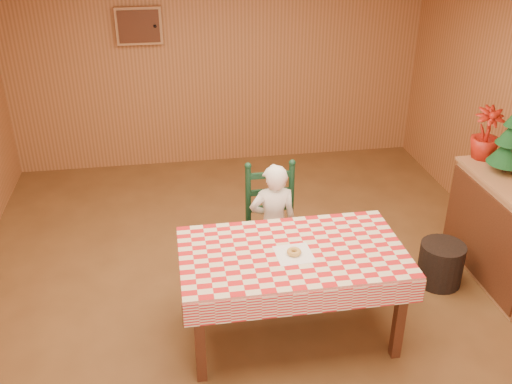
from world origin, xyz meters
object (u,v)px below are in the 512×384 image
Objects in this scene: dining_table at (292,260)px; storage_bin at (441,264)px; ladder_chair at (272,227)px; shelf_unit at (508,232)px; seated_child at (273,224)px; christmas_tree at (511,141)px.

dining_table is 1.59m from storage_bin.
ladder_chair is 2.06m from shelf_unit.
dining_table is at bearing -90.00° from ladder_chair.
storage_bin is at bearing 179.89° from shelf_unit.
seated_child reaches higher than dining_table.
shelf_unit is at bearing -9.83° from ladder_chair.
storage_bin is (1.45, -0.29, -0.37)m from seated_child.
dining_table is 1.34× the size of shelf_unit.
shelf_unit is (2.03, 0.44, -0.22)m from dining_table.
seated_child reaches higher than storage_bin.
ladder_chair is 2.79× the size of storage_bin.
ladder_chair is 2.16m from christmas_tree.
christmas_tree is at bearing 22.77° from storage_bin.
shelf_unit is at bearing -0.11° from storage_bin.
christmas_tree is at bearing 88.02° from shelf_unit.
ladder_chair is 1.74× the size of christmas_tree.
ladder_chair reaches higher than dining_table.
dining_table is 0.74m from seated_child.
dining_table is at bearing -167.88° from shelf_unit.
shelf_unit is at bearing -91.98° from christmas_tree.
dining_table is 2.21m from christmas_tree.
christmas_tree is (2.04, -0.04, 0.65)m from seated_child.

